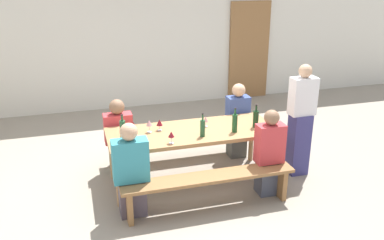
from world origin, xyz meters
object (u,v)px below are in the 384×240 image
(wine_glass_1, at_px, (206,120))
(wine_glass_3, at_px, (149,123))
(seated_guest_far_1, at_px, (237,122))
(standing_host, at_px, (300,122))
(bench_near, at_px, (209,182))
(wine_glass_2, at_px, (133,125))
(wine_glass_0, at_px, (159,123))
(seated_guest_far_0, at_px, (119,138))
(wooden_door, at_px, (249,51))
(seated_guest_near_0, at_px, (131,172))
(wine_bottle_1, at_px, (203,128))
(wine_bottle_3, at_px, (123,129))
(wine_bottle_0, at_px, (235,123))
(bench_far, at_px, (179,137))
(tasting_table, at_px, (192,135))
(wine_glass_4, at_px, (171,135))
(seated_guest_near_1, at_px, (269,155))
(wine_bottle_2, at_px, (256,118))

(wine_glass_1, distance_m, wine_glass_3, 0.77)
(seated_guest_far_1, bearing_deg, standing_host, 38.92)
(bench_near, xyz_separation_m, wine_glass_2, (-0.75, 0.89, 0.49))
(wine_glass_0, distance_m, seated_guest_far_0, 0.76)
(wooden_door, distance_m, seated_guest_near_0, 5.11)
(wine_bottle_1, distance_m, wine_glass_0, 0.60)
(wine_bottle_3, bearing_deg, wine_bottle_0, -7.86)
(bench_far, bearing_deg, seated_guest_far_0, -170.67)
(seated_guest_far_0, bearing_deg, wine_glass_0, 47.64)
(tasting_table, bearing_deg, wine_glass_0, 162.92)
(wine_bottle_0, xyz_separation_m, seated_guest_near_0, (-1.44, -0.38, -0.33))
(bench_far, relative_size, wine_glass_2, 14.59)
(bench_far, height_order, seated_guest_far_1, seated_guest_far_1)
(wooden_door, relative_size, bench_near, 0.98)
(wine_bottle_1, height_order, wine_glass_4, wine_bottle_1)
(seated_guest_near_1, distance_m, seated_guest_far_1, 1.17)
(wine_bottle_1, bearing_deg, wine_bottle_3, 167.22)
(wine_glass_1, distance_m, standing_host, 1.32)
(seated_guest_near_0, relative_size, standing_host, 0.73)
(seated_guest_far_1, bearing_deg, seated_guest_near_0, -57.10)
(wine_glass_0, relative_size, standing_host, 0.10)
(tasting_table, bearing_deg, seated_guest_far_0, 147.43)
(wine_glass_1, xyz_separation_m, wine_glass_3, (-0.77, 0.01, 0.02))
(bench_far, xyz_separation_m, wine_bottle_3, (-0.91, -0.73, 0.52))
(wine_glass_2, bearing_deg, seated_guest_near_1, -24.78)
(bench_far, distance_m, wine_glass_0, 0.89)
(wooden_door, xyz_separation_m, wine_bottle_0, (-1.75, -3.59, -0.17))
(bench_far, bearing_deg, wine_glass_2, -142.74)
(bench_near, bearing_deg, wine_bottle_1, 81.56)
(wine_glass_3, xyz_separation_m, wine_glass_4, (0.19, -0.43, -0.01))
(wine_bottle_0, distance_m, seated_guest_near_0, 1.52)
(wooden_door, bearing_deg, standing_host, -102.11)
(bench_far, relative_size, wine_glass_4, 13.59)
(wine_glass_2, bearing_deg, wooden_door, 46.79)
(bench_near, relative_size, wine_bottle_1, 6.88)
(wooden_door, xyz_separation_m, wine_bottle_2, (-1.41, -3.50, -0.18))
(standing_host, bearing_deg, wine_glass_3, -7.79)
(wine_bottle_0, bearing_deg, wooden_door, 63.98)
(wine_bottle_3, distance_m, standing_host, 2.43)
(bench_far, bearing_deg, seated_guest_near_1, -56.94)
(wine_glass_3, relative_size, standing_host, 0.11)
(bench_far, bearing_deg, seated_guest_far_1, -9.54)
(wooden_door, xyz_separation_m, bench_far, (-2.28, -2.65, -0.69))
(wine_glass_1, xyz_separation_m, wine_glass_2, (-0.97, 0.07, 0.00))
(wine_glass_3, bearing_deg, seated_guest_far_0, 126.43)
(wine_bottle_2, height_order, wine_glass_4, wine_bottle_2)
(bench_near, xyz_separation_m, wine_glass_4, (-0.36, 0.40, 0.51))
(wine_glass_2, xyz_separation_m, standing_host, (2.26, -0.34, -0.08))
(tasting_table, xyz_separation_m, wine_bottle_2, (0.87, -0.11, 0.19))
(seated_guest_far_0, bearing_deg, wine_glass_2, 20.71)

